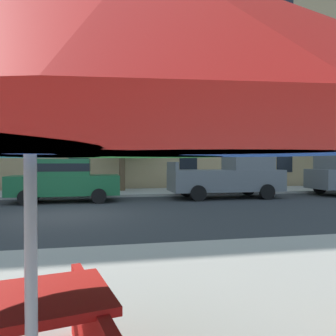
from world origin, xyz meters
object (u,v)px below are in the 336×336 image
at_px(street_tree_middle, 127,117).
at_px(patio_umbrella, 30,96).
at_px(sedan_green, 64,179).
at_px(pickup_gray, 230,176).

distance_m(street_tree_middle, patio_umbrella, 16.65).
relative_size(sedan_green, pickup_gray, 0.86).
distance_m(sedan_green, street_tree_middle, 5.68).
bearing_deg(street_tree_middle, sedan_green, -128.18).
bearing_deg(sedan_green, patio_umbrella, -85.17).
xyz_separation_m(sedan_green, patio_umbrella, (1.07, -12.70, 1.02)).
bearing_deg(street_tree_middle, patio_umbrella, -96.41).
xyz_separation_m(pickup_gray, patio_umbrella, (-6.26, -12.70, 0.94)).
relative_size(pickup_gray, patio_umbrella, 1.53).
bearing_deg(sedan_green, pickup_gray, 0.00).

